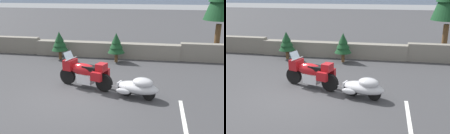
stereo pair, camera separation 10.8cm
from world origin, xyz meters
The scene contains 7 objects.
ground_plane centered at (0.00, 0.00, 0.00)m, with size 80.00×80.00×0.00m, color #38383A.
stone_guard_wall centered at (0.01, 5.59, 0.45)m, with size 24.00×0.56×0.94m.
touring_motorcycle centered at (0.13, 0.93, 0.62)m, with size 2.25×1.15×1.33m.
car_shaped_trailer centered at (2.20, 0.29, 0.41)m, with size 2.21×1.12×0.76m.
pine_sapling_near centered at (-2.34, 4.72, 0.93)m, with size 0.87×0.87×1.48m.
pine_sapling_farther centered at (0.72, 4.67, 0.94)m, with size 0.87×0.87×1.51m.
parking_stripe_marker centered at (3.65, -1.50, 0.00)m, with size 0.12×3.60×0.01m, color silver.
Camera 2 is at (2.88, -7.94, 3.65)m, focal length 41.08 mm.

